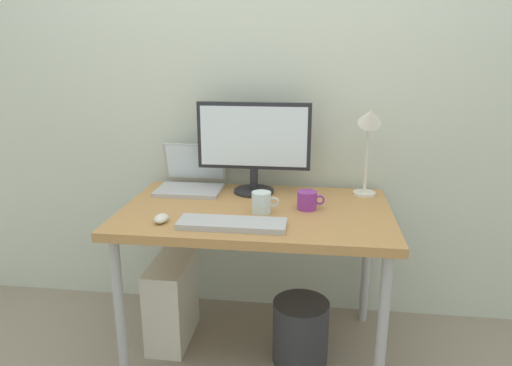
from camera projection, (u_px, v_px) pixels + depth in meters
ground_plane at (256, 346)px, 2.31m from camera, size 6.00×6.00×0.00m
back_wall at (267, 73)px, 2.35m from camera, size 4.40×0.04×2.60m
desk at (256, 222)px, 2.12m from camera, size 1.21×0.74×0.72m
monitor at (254, 142)px, 2.27m from camera, size 0.55×0.20×0.45m
laptop at (192, 178)px, 2.38m from camera, size 0.32×0.28×0.22m
desk_lamp at (369, 131)px, 2.18m from camera, size 0.11×0.16×0.46m
keyboard at (232, 224)px, 1.89m from camera, size 0.44×0.14×0.02m
mouse at (161, 218)px, 1.93m from camera, size 0.06×0.09×0.03m
coffee_mug at (307, 200)px, 2.09m from camera, size 0.12×0.09×0.08m
glass_cup at (262, 202)px, 2.04m from camera, size 0.12×0.09×0.09m
computer_tower at (172, 301)px, 2.32m from camera, size 0.18×0.36×0.42m
wastebasket at (300, 331)px, 2.17m from camera, size 0.26×0.26×0.30m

